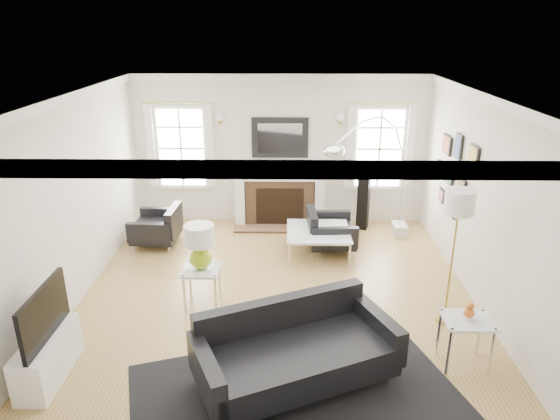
{
  "coord_description": "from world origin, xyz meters",
  "views": [
    {
      "loc": [
        0.14,
        -6.15,
        3.66
      ],
      "look_at": [
        0.04,
        0.3,
        1.22
      ],
      "focal_mm": 32.0,
      "sensor_mm": 36.0,
      "label": 1
    }
  ],
  "objects_px": {
    "armchair_right": "(328,232)",
    "armchair_left": "(159,228)",
    "gourd_lamp": "(200,244)",
    "fireplace": "(280,197)",
    "sofa": "(294,351)",
    "arc_floor_lamp": "(371,177)",
    "coffee_table": "(318,232)"
  },
  "relations": [
    {
      "from": "armchair_right",
      "to": "armchair_left",
      "type": "bearing_deg",
      "value": 176.91
    },
    {
      "from": "armchair_right",
      "to": "gourd_lamp",
      "type": "relative_size",
      "value": 1.45
    },
    {
      "from": "fireplace",
      "to": "gourd_lamp",
      "type": "bearing_deg",
      "value": -108.96
    },
    {
      "from": "sofa",
      "to": "arc_floor_lamp",
      "type": "xyz_separation_m",
      "value": [
        1.3,
        3.45,
        0.89
      ]
    },
    {
      "from": "fireplace",
      "to": "armchair_left",
      "type": "relative_size",
      "value": 1.92
    },
    {
      "from": "armchair_left",
      "to": "coffee_table",
      "type": "xyz_separation_m",
      "value": [
        2.74,
        -0.41,
        0.1
      ]
    },
    {
      "from": "fireplace",
      "to": "coffee_table",
      "type": "xyz_separation_m",
      "value": [
        0.65,
        -1.4,
        -0.12
      ]
    },
    {
      "from": "armchair_left",
      "to": "coffee_table",
      "type": "height_order",
      "value": "armchair_left"
    },
    {
      "from": "coffee_table",
      "to": "arc_floor_lamp",
      "type": "relative_size",
      "value": 0.44
    },
    {
      "from": "armchair_right",
      "to": "gourd_lamp",
      "type": "bearing_deg",
      "value": -135.81
    },
    {
      "from": "armchair_right",
      "to": "gourd_lamp",
      "type": "xyz_separation_m",
      "value": [
        -1.85,
        -1.8,
        0.58
      ]
    },
    {
      "from": "sofa",
      "to": "arc_floor_lamp",
      "type": "bearing_deg",
      "value": 69.4
    },
    {
      "from": "armchair_right",
      "to": "arc_floor_lamp",
      "type": "relative_size",
      "value": 0.39
    },
    {
      "from": "armchair_left",
      "to": "armchair_right",
      "type": "xyz_separation_m",
      "value": [
        2.92,
        -0.16,
        0.01
      ]
    },
    {
      "from": "fireplace",
      "to": "coffee_table",
      "type": "height_order",
      "value": "fireplace"
    },
    {
      "from": "fireplace",
      "to": "gourd_lamp",
      "type": "distance_m",
      "value": 3.15
    },
    {
      "from": "sofa",
      "to": "armchair_left",
      "type": "bearing_deg",
      "value": 123.35
    },
    {
      "from": "fireplace",
      "to": "arc_floor_lamp",
      "type": "height_order",
      "value": "arc_floor_lamp"
    },
    {
      "from": "sofa",
      "to": "coffee_table",
      "type": "distance_m",
      "value": 3.13
    },
    {
      "from": "sofa",
      "to": "armchair_right",
      "type": "relative_size",
      "value": 2.54
    },
    {
      "from": "armchair_left",
      "to": "fireplace",
      "type": "bearing_deg",
      "value": 25.57
    },
    {
      "from": "gourd_lamp",
      "to": "armchair_right",
      "type": "bearing_deg",
      "value": 44.19
    },
    {
      "from": "arc_floor_lamp",
      "to": "armchair_right",
      "type": "bearing_deg",
      "value": -171.58
    },
    {
      "from": "fireplace",
      "to": "armchair_right",
      "type": "xyz_separation_m",
      "value": [
        0.84,
        -1.16,
        -0.22
      ]
    },
    {
      "from": "sofa",
      "to": "coffee_table",
      "type": "height_order",
      "value": "sofa"
    },
    {
      "from": "armchair_right",
      "to": "coffee_table",
      "type": "height_order",
      "value": "armchair_right"
    },
    {
      "from": "sofa",
      "to": "arc_floor_lamp",
      "type": "distance_m",
      "value": 3.79
    },
    {
      "from": "gourd_lamp",
      "to": "arc_floor_lamp",
      "type": "xyz_separation_m",
      "value": [
        2.53,
        1.9,
        0.36
      ]
    },
    {
      "from": "armchair_right",
      "to": "fireplace",
      "type": "bearing_deg",
      "value": 125.89
    },
    {
      "from": "fireplace",
      "to": "sofa",
      "type": "xyz_separation_m",
      "value": [
        0.22,
        -4.5,
        -0.17
      ]
    },
    {
      "from": "coffee_table",
      "to": "sofa",
      "type": "bearing_deg",
      "value": -97.93
    },
    {
      "from": "armchair_right",
      "to": "arc_floor_lamp",
      "type": "distance_m",
      "value": 1.16
    }
  ]
}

